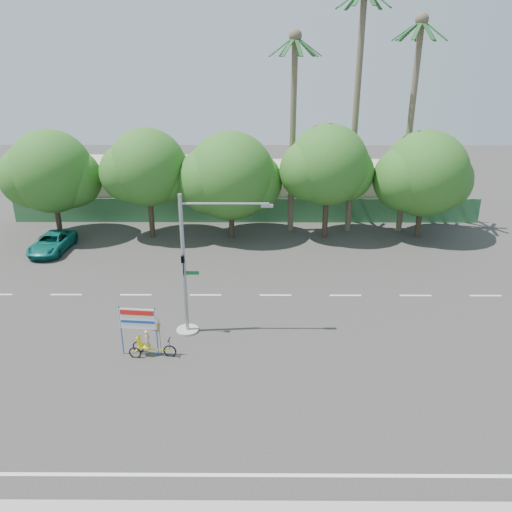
{
  "coord_description": "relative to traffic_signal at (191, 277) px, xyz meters",
  "views": [
    {
      "loc": [
        1.02,
        -17.61,
        12.68
      ],
      "look_at": [
        0.9,
        5.3,
        3.5
      ],
      "focal_mm": 35.0,
      "sensor_mm": 36.0,
      "label": 1
    }
  ],
  "objects": [
    {
      "name": "building_left",
      "position": [
        -7.8,
        22.02,
        -0.92
      ],
      "size": [
        12.0,
        8.0,
        4.0
      ],
      "primitive_type": "cube",
      "color": "beige",
      "rests_on": "ground"
    },
    {
      "name": "tree_center",
      "position": [
        1.14,
        14.02,
        1.55
      ],
      "size": [
        7.62,
        6.4,
        7.85
      ],
      "color": "#473828",
      "rests_on": "ground"
    },
    {
      "name": "ground",
      "position": [
        2.2,
        -3.98,
        -2.92
      ],
      "size": [
        120.0,
        120.0,
        0.0
      ],
      "primitive_type": "plane",
      "color": "#33302D",
      "rests_on": "ground"
    },
    {
      "name": "palm_short",
      "position": [
        5.7,
        15.52,
        5.94
      ],
      "size": [
        3.73,
        3.79,
        14.45
      ],
      "color": "#70604C",
      "rests_on": "ground"
    },
    {
      "name": "palm_mid",
      "position": [
        14.2,
        15.52,
        6.48
      ],
      "size": [
        3.73,
        3.79,
        15.45
      ],
      "color": "#70604C",
      "rests_on": "ground"
    },
    {
      "name": "tree_far_right",
      "position": [
        15.15,
        14.02,
        1.73
      ],
      "size": [
        7.38,
        6.2,
        7.94
      ],
      "color": "#473828",
      "rests_on": "ground"
    },
    {
      "name": "tree_right",
      "position": [
        8.15,
        14.02,
        2.32
      ],
      "size": [
        6.9,
        5.8,
        8.36
      ],
      "color": "#473828",
      "rests_on": "ground"
    },
    {
      "name": "trike_billboard",
      "position": [
        -1.91,
        -2.15,
        -1.92
      ],
      "size": [
        2.52,
        0.67,
        2.48
      ],
      "rotation": [
        0.0,
        0.0,
        -0.1
      ],
      "color": "black",
      "rests_on": "ground"
    },
    {
      "name": "palm_tall",
      "position": [
        10.2,
        15.52,
        7.55
      ],
      "size": [
        3.73,
        3.79,
        17.45
      ],
      "color": "#70604C",
      "rests_on": "ground"
    },
    {
      "name": "tree_far_left",
      "position": [
        -11.85,
        14.02,
        1.84
      ],
      "size": [
        7.14,
        6.0,
        7.96
      ],
      "color": "#473828",
      "rests_on": "ground"
    },
    {
      "name": "tree_left",
      "position": [
        -4.85,
        14.02,
        2.14
      ],
      "size": [
        6.66,
        5.6,
        8.07
      ],
      "color": "#473828",
      "rests_on": "ground"
    },
    {
      "name": "building_right",
      "position": [
        10.2,
        22.02,
        -1.12
      ],
      "size": [
        14.0,
        8.0,
        3.6
      ],
      "primitive_type": "cube",
      "color": "beige",
      "rests_on": "ground"
    },
    {
      "name": "pickup_truck",
      "position": [
        -11.16,
        10.86,
        -2.28
      ],
      "size": [
        2.32,
        4.69,
        1.28
      ],
      "primitive_type": "imported",
      "rotation": [
        0.0,
        0.0,
        -0.04
      ],
      "color": "#0E655C",
      "rests_on": "ground"
    },
    {
      "name": "traffic_signal",
      "position": [
        0.0,
        0.0,
        0.0
      ],
      "size": [
        4.72,
        1.1,
        7.0
      ],
      "color": "gray",
      "rests_on": "ground"
    },
    {
      "name": "fence",
      "position": [
        2.2,
        17.52,
        -1.92
      ],
      "size": [
        38.0,
        0.08,
        2.0
      ],
      "primitive_type": "cube",
      "color": "#336B3D",
      "rests_on": "ground"
    }
  ]
}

